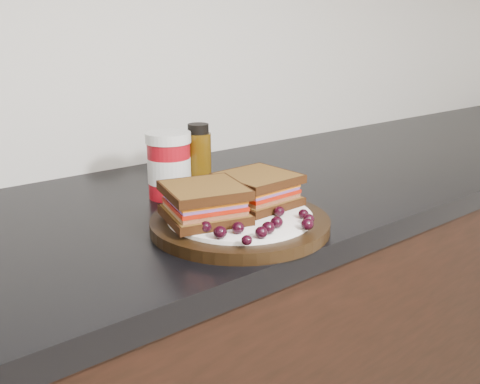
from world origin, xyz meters
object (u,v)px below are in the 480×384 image
object	(u,v)px
plate	(240,223)
oil_bottle	(199,158)
condiment_jar	(169,165)
sandwich_left	(204,202)

from	to	relation	value
plate	oil_bottle	size ratio (longest dim) A/B	2.14
plate	condiment_jar	bearing A→B (deg)	89.16
condiment_jar	oil_bottle	distance (m)	0.06
sandwich_left	oil_bottle	bearing A→B (deg)	72.32
plate	condiment_jar	distance (m)	0.22
plate	condiment_jar	size ratio (longest dim) A/B	2.30
sandwich_left	oil_bottle	distance (m)	0.22
plate	sandwich_left	world-z (taller)	sandwich_left
plate	sandwich_left	bearing A→B (deg)	162.72
condiment_jar	oil_bottle	world-z (taller)	oil_bottle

